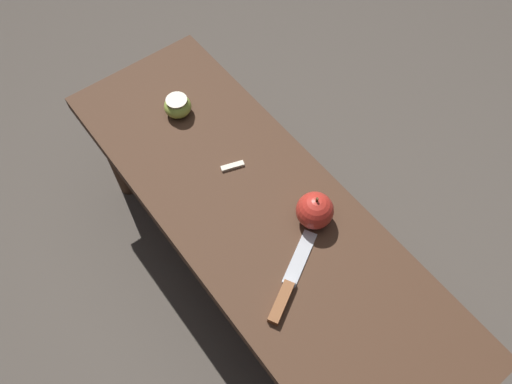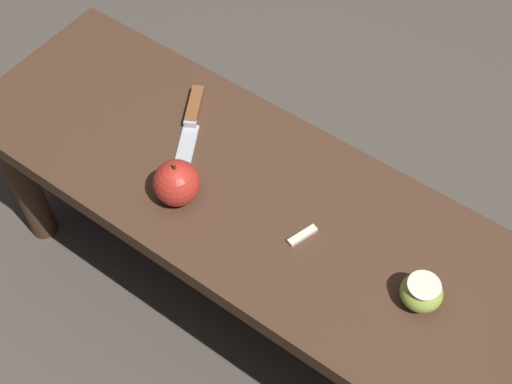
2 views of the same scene
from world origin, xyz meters
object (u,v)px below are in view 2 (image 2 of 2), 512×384
(wooden_bench, at_px, (249,213))
(apple_whole, at_px, (177,183))
(knife, at_px, (192,119))
(apple_cut, at_px, (421,292))

(wooden_bench, bearing_deg, apple_whole, -138.07)
(knife, distance_m, apple_whole, 0.19)
(wooden_bench, distance_m, apple_cut, 0.38)
(knife, xyz_separation_m, apple_whole, (0.10, -0.16, 0.04))
(apple_cut, bearing_deg, knife, 171.34)
(wooden_bench, distance_m, apple_whole, 0.18)
(wooden_bench, relative_size, apple_whole, 12.24)
(wooden_bench, height_order, knife, knife)
(wooden_bench, height_order, apple_cut, apple_cut)
(knife, distance_m, apple_cut, 0.57)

